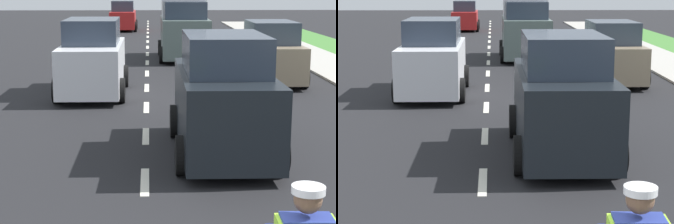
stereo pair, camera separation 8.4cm
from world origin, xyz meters
TOP-DOWN VIEW (x-y plane):
  - ground_plane at (0.00, 21.00)m, footprint 96.00×96.00m
  - lane_center_line at (0.00, 25.20)m, footprint 0.14×46.40m
  - delivery_truck at (1.56, 22.16)m, footprint 2.16×4.60m
  - car_parked_far at (4.00, 15.67)m, footprint 1.88×3.94m
  - car_outgoing_ahead at (1.46, 7.35)m, footprint 1.88×4.18m
  - car_oncoming_third at (-1.68, 37.72)m, footprint 1.91×3.96m
  - car_oncoming_lead at (-1.55, 13.69)m, footprint 1.94×4.19m

SIDE VIEW (x-z plane):
  - ground_plane at x=0.00m, z-range 0.00..0.00m
  - lane_center_line at x=0.00m, z-range 0.00..0.01m
  - car_parked_far at x=4.00m, z-range -0.07..1.92m
  - car_oncoming_third at x=-1.68m, z-range -0.07..1.93m
  - car_oncoming_lead at x=-1.55m, z-range -0.08..2.10m
  - car_outgoing_ahead at x=1.46m, z-range -0.08..2.20m
  - delivery_truck at x=1.56m, z-range -0.16..3.38m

